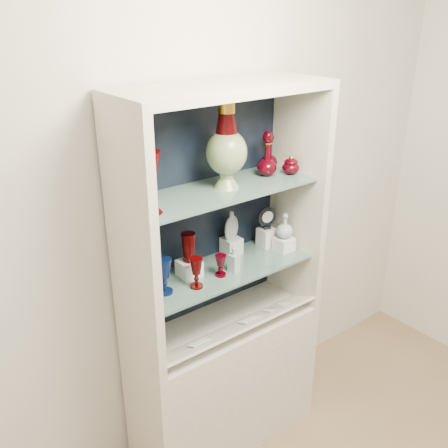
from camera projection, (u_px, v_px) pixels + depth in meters
wall_back at (197, 191)px, 2.46m from camera, size 3.50×0.02×2.80m
cabinet_base at (224, 380)px, 2.71m from camera, size 1.00×0.40×0.75m
cabinet_back_panel at (201, 207)px, 2.47m from camera, size 0.98×0.02×1.15m
cabinet_side_left at (132, 247)px, 2.06m from camera, size 0.04×0.40×1.15m
cabinet_side_right at (297, 197)px, 2.60m from camera, size 0.04×0.40×1.15m
cabinet_top_cap at (224, 89)px, 2.09m from camera, size 1.00×0.40×0.04m
shelf_lower at (222, 270)px, 2.45m from camera, size 0.92×0.34×0.01m
shelf_upper at (221, 190)px, 2.29m from camera, size 0.92×0.34×0.01m
label_ledge at (238, 327)px, 2.47m from camera, size 0.92×0.17×0.09m
label_card_0 at (249, 320)px, 2.50m from camera, size 0.10×0.06×0.03m
label_card_1 at (277, 306)px, 2.61m from camera, size 0.10×0.06×0.03m
label_card_2 at (199, 343)px, 2.33m from camera, size 0.10×0.06×0.03m
label_card_3 at (274, 308)px, 2.60m from camera, size 0.10×0.06×0.03m
pedestal_lamp_left at (127, 181)px, 2.04m from camera, size 0.10×0.10×0.22m
pedestal_lamp_right at (149, 180)px, 1.96m from camera, size 0.11×0.11×0.28m
enamel_urn at (226, 146)px, 2.22m from camera, size 0.23×0.23×0.39m
ruby_decanter_a at (267, 151)px, 2.41m from camera, size 0.13×0.13×0.25m
ruby_decanter_b at (269, 150)px, 2.53m from camera, size 0.09×0.09×0.20m
lidded_bowl at (291, 165)px, 2.47m from camera, size 0.11×0.11×0.10m
cobalt_goblet at (164, 276)px, 2.22m from camera, size 0.07×0.07×0.17m
ruby_goblet_tall at (196, 273)px, 2.27m from camera, size 0.07×0.07×0.15m
ruby_goblet_small at (221, 265)px, 2.37m from camera, size 0.07×0.07×0.11m
riser_ruby_pitcher at (189, 268)px, 2.38m from camera, size 0.10×0.10×0.08m
ruby_pitcher at (189, 247)px, 2.33m from camera, size 0.13×0.11×0.14m
clear_square_bottle at (234, 259)px, 2.41m from camera, size 0.06×0.06×0.13m
riser_flat_flask at (231, 246)px, 2.59m from camera, size 0.09×0.09×0.09m
flat_flask at (231, 225)px, 2.54m from camera, size 0.12×0.07×0.15m
riser_clear_round_decanter at (284, 244)px, 2.64m from camera, size 0.09×0.09×0.07m
clear_round_decanter at (285, 226)px, 2.60m from camera, size 0.12×0.12×0.13m
riser_cameo_medallion at (266, 237)px, 2.68m from camera, size 0.08×0.08×0.10m
cameo_medallion at (267, 218)px, 2.63m from camera, size 0.11×0.06×0.13m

